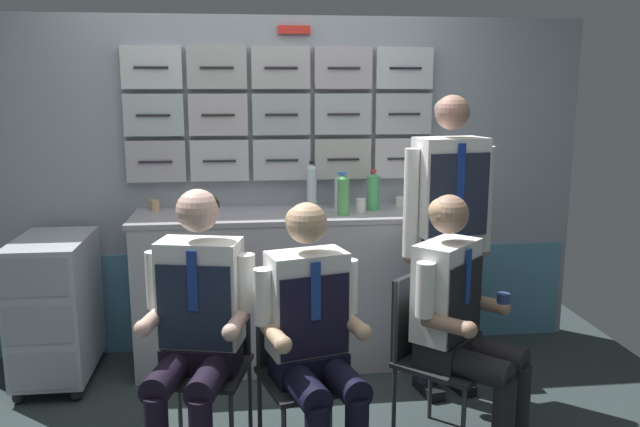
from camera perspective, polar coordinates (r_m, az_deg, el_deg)
The scene contains 18 objects.
galley_bulkhead at distance 4.21m, azimuth -4.95°, elevation 2.62°, with size 4.20×0.14×2.15m.
galley_counter at distance 4.08m, azimuth -2.39°, elevation -6.54°, with size 1.93×0.53×0.96m.
service_trolley at distance 4.11m, azimuth -22.23°, elevation -7.51°, with size 0.40×0.65×0.87m.
folding_chair_left at distance 3.18m, azimuth -9.86°, elevation -11.32°, with size 0.48×0.48×0.84m.
crew_member_left at distance 2.98m, azimuth -10.84°, elevation -9.08°, with size 0.52×0.68×1.28m.
folding_chair_center at distance 3.05m, azimuth -1.65°, elevation -12.16°, with size 0.49×0.49×0.84m.
crew_member_center at distance 2.85m, azimuth -0.53°, elevation -10.42°, with size 0.50×0.65×1.23m.
folding_chair_near_trolley at distance 3.24m, azimuth 9.63°, elevation -10.93°, with size 0.57×0.57×0.84m.
crew_member_near_trolley at distance 3.11m, azimuth 12.37°, elevation -8.76°, with size 0.64×0.63×1.24m.
crew_member_standing at distance 3.62m, azimuth 11.22°, elevation -0.59°, with size 0.52×0.31×1.68m.
sparkling_bottle_green at distance 3.88m, azimuth 2.06°, elevation 1.68°, with size 0.07×0.07×0.26m.
water_bottle_clear at distance 4.05m, azimuth 4.69°, elevation 1.99°, with size 0.08×0.08×0.25m.
water_bottle_tall at distance 4.10m, azimuth 1.82°, elevation 1.97°, with size 0.08×0.08×0.23m.
water_bottle_blue_cap at distance 4.07m, azimuth -0.75°, elevation 2.43°, with size 0.06×0.06×0.30m.
paper_cup_tan at distance 4.17m, azimuth -14.31°, elevation 0.75°, with size 0.06×0.06×0.06m.
coffee_cup_white at distance 3.99m, azimuth 3.59°, elevation 0.77°, with size 0.06×0.06×0.08m.
coffee_cup_spare at distance 4.21m, azimuth 7.11°, elevation 1.07°, with size 0.07×0.07×0.06m.
snack_banana at distance 3.85m, azimuth -1.61°, elevation 0.06°, with size 0.17×0.10×0.04m.
Camera 1 is at (-0.10, -2.79, 1.72)m, focal length 36.39 mm.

